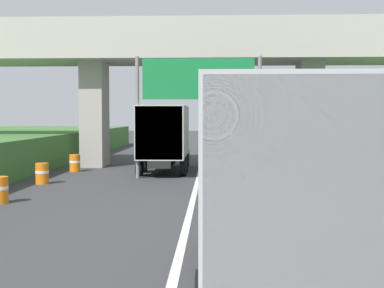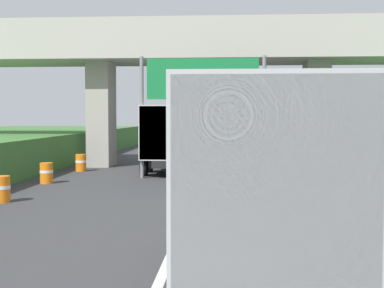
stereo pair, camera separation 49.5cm
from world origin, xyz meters
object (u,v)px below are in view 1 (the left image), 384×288
at_px(construction_barrel_2, 0,190).
at_px(overhead_highway_sign, 198,88).
at_px(truck_blue, 249,145).
at_px(truck_silver, 272,176).
at_px(construction_barrel_3, 42,173).
at_px(construction_barrel_4, 75,163).
at_px(truck_yellow, 267,128).
at_px(car_orange, 276,147).
at_px(construction_barrel_5, 97,156).
at_px(truck_black, 165,135).

bearing_deg(construction_barrel_2, overhead_highway_sign, 48.71).
height_order(truck_blue, truck_silver, same).
xyz_separation_m(construction_barrel_3, construction_barrel_4, (0.10, 5.06, 0.00)).
bearing_deg(construction_barrel_4, truck_blue, -47.67).
bearing_deg(truck_yellow, car_orange, -92.04).
height_order(truck_blue, construction_barrel_4, truck_blue).
xyz_separation_m(truck_yellow, truck_silver, (-3.44, -35.78, 0.00)).
bearing_deg(construction_barrel_3, overhead_highway_sign, 19.01).
height_order(car_orange, construction_barrel_5, car_orange).
relative_size(truck_silver, car_orange, 1.78).
height_order(overhead_highway_sign, construction_barrel_2, overhead_highway_sign).
bearing_deg(construction_barrel_3, truck_black, 48.29).
bearing_deg(construction_barrel_3, construction_barrel_2, -87.69).
height_order(overhead_highway_sign, truck_blue, overhead_highway_sign).
height_order(overhead_highway_sign, construction_barrel_4, overhead_highway_sign).
relative_size(truck_black, truck_silver, 1.00).
xyz_separation_m(truck_yellow, construction_barrel_4, (-11.71, -17.15, -1.47)).
bearing_deg(overhead_highway_sign, truck_blue, -73.57).
distance_m(truck_yellow, car_orange, 9.65).
bearing_deg(truck_yellow, truck_black, -112.56).
height_order(truck_yellow, truck_silver, same).
distance_m(truck_blue, car_orange, 17.18).
relative_size(overhead_highway_sign, construction_barrel_5, 6.53).
bearing_deg(truck_blue, truck_black, 111.16).
bearing_deg(truck_yellow, construction_barrel_2, -113.06).
distance_m(truck_blue, construction_barrel_5, 16.77).
height_order(truck_yellow, construction_barrel_3, truck_yellow).
bearing_deg(truck_black, construction_barrel_2, -113.85).
relative_size(truck_black, construction_barrel_3, 8.11).
height_order(truck_silver, construction_barrel_2, truck_silver).
xyz_separation_m(overhead_highway_sign, truck_blue, (1.94, -6.57, -2.31)).
xyz_separation_m(construction_barrel_4, construction_barrel_5, (0.04, 5.06, 0.00)).
bearing_deg(construction_barrel_2, construction_barrel_3, 92.31).
xyz_separation_m(truck_black, truck_blue, (3.76, -9.71, 0.00)).
distance_m(truck_blue, construction_barrel_4, 12.72).
xyz_separation_m(overhead_highway_sign, construction_barrel_4, (-6.57, 2.77, -3.79)).
height_order(truck_black, construction_barrel_4, truck_black).
height_order(overhead_highway_sign, construction_barrel_3, overhead_highway_sign).
relative_size(truck_silver, construction_barrel_5, 8.11).
distance_m(construction_barrel_2, construction_barrel_3, 5.07).
relative_size(construction_barrel_2, construction_barrel_5, 1.00).
bearing_deg(truck_silver, construction_barrel_4, 113.96).
distance_m(truck_silver, car_orange, 26.40).
bearing_deg(car_orange, construction_barrel_3, -132.24).
relative_size(car_orange, construction_barrel_3, 4.56).
distance_m(truck_black, truck_yellow, 18.16).
distance_m(truck_blue, construction_barrel_3, 9.72).
relative_size(truck_black, truck_yellow, 1.00).
bearing_deg(construction_barrel_5, truck_yellow, 45.98).
xyz_separation_m(overhead_highway_sign, construction_barrel_5, (-6.53, 7.83, -3.79)).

